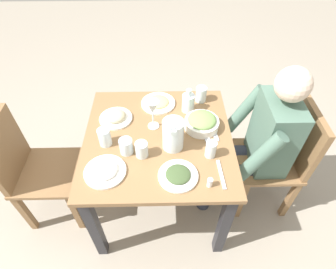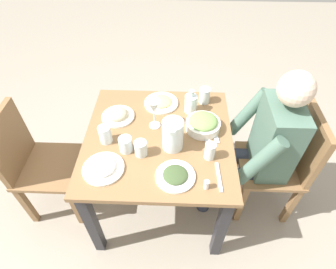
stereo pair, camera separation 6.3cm
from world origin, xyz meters
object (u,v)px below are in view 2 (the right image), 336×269
object	(u,v)px
dining_table	(159,150)
plate_dolmas	(175,176)
plate_fries	(161,102)
chair_near	(284,160)
salad_bowl	(203,124)
plate_beans	(118,115)
wine_glass	(154,108)
water_glass_near_left	(105,134)
water_glass_by_pitcher	(141,148)
water_glass_center	(205,95)
salt_shaker	(206,185)
chair_far	(34,161)
plate_yoghurt	(103,167)
water_pitcher	(173,135)
oil_carafe	(191,104)
diner_near	(258,145)
water_glass_far_left	(126,144)
water_glass_far_right	(210,151)

from	to	relation	value
dining_table	plate_dolmas	world-z (taller)	plate_dolmas
dining_table	plate_fries	world-z (taller)	plate_fries
chair_near	salad_bowl	xyz separation A→B (m)	(0.05, 0.55, 0.27)
plate_beans	wine_glass	bearing A→B (deg)	-105.74
water_glass_near_left	wine_glass	distance (m)	0.32
dining_table	water_glass_by_pitcher	distance (m)	0.23
water_glass_center	dining_table	bearing A→B (deg)	139.40
salt_shaker	salad_bowl	bearing A→B (deg)	-0.39
chair_far	dining_table	bearing A→B (deg)	-87.40
plate_fries	plate_yoghurt	size ratio (longest dim) A/B	1.01
chair_near	water_pitcher	distance (m)	0.80
dining_table	water_glass_center	xyz separation A→B (m)	(0.34, -0.29, 0.17)
plate_beans	plate_dolmas	xyz separation A→B (m)	(-0.45, -0.37, -0.01)
water_glass_by_pitcher	salad_bowl	bearing A→B (deg)	-58.85
dining_table	chair_near	distance (m)	0.82
dining_table	water_pitcher	distance (m)	0.24
oil_carafe	diner_near	bearing A→B (deg)	-116.73
dining_table	water_glass_far_left	size ratio (longest dim) A/B	9.38
chair_far	plate_yoghurt	size ratio (longest dim) A/B	3.84
plate_beans	salt_shaker	xyz separation A→B (m)	(-0.51, -0.53, 0.01)
chair_near	diner_near	size ratio (longest dim) A/B	0.74
plate_fries	wine_glass	distance (m)	0.25
chair_far	water_glass_far_left	xyz separation A→B (m)	(-0.07, -0.64, 0.27)
water_glass_far_left	wine_glass	bearing A→B (deg)	-36.03
diner_near	plate_dolmas	distance (m)	0.60
water_glass_near_left	water_glass_center	world-z (taller)	water_glass_near_left
salad_bowl	diner_near	bearing A→B (deg)	-98.39
plate_yoghurt	water_glass_far_left	bearing A→B (deg)	-36.27
diner_near	salt_shaker	xyz separation A→B (m)	(-0.37, 0.35, 0.11)
water_glass_far_right	chair_near	bearing A→B (deg)	-71.89
water_pitcher	water_glass_by_pitcher	world-z (taller)	water_pitcher
water_glass_near_left	chair_far	bearing A→B (deg)	88.99
water_glass_by_pitcher	salt_shaker	xyz separation A→B (m)	(-0.21, -0.35, -0.02)
salad_bowl	water_glass_by_pitcher	xyz separation A→B (m)	(-0.21, 0.35, 0.00)
oil_carafe	salt_shaker	distance (m)	0.59
plate_dolmas	water_glass_far_right	bearing A→B (deg)	-52.61
diner_near	water_glass_near_left	bearing A→B (deg)	94.55
salad_bowl	water_glass_far_right	world-z (taller)	water_glass_far_right
salt_shaker	wine_glass	bearing A→B (deg)	33.58
water_glass_center	salt_shaker	world-z (taller)	water_glass_center
chair_near	plate_fries	distance (m)	0.89
chair_near	plate_yoghurt	xyz separation A→B (m)	(-0.28, 1.10, 0.24)
plate_fries	water_glass_center	distance (m)	0.29
plate_dolmas	water_glass_far_left	size ratio (longest dim) A/B	2.25
water_pitcher	plate_yoghurt	size ratio (longest dim) A/B	0.85
chair_far	salad_bowl	bearing A→B (deg)	-83.93
salad_bowl	salt_shaker	xyz separation A→B (m)	(-0.42, 0.00, -0.01)
plate_dolmas	salt_shaker	distance (m)	0.17
water_pitcher	plate_yoghurt	distance (m)	0.41
water_pitcher	oil_carafe	world-z (taller)	water_pitcher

